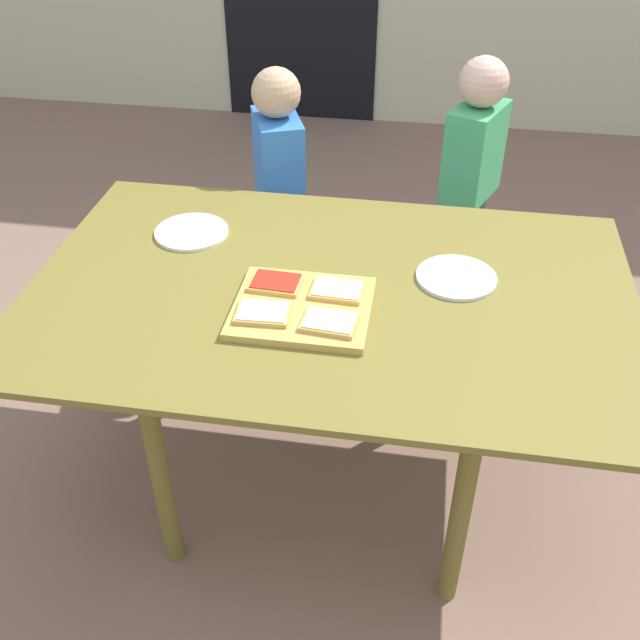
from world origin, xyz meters
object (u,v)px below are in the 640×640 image
pizza_slice_near_left (263,313)px  pizza_slice_near_right (330,322)px  dining_table (330,312)px  cutting_board (302,308)px  child_right (470,181)px  plate_white_left (192,232)px  plate_white_right (456,277)px  child_left (280,194)px  pizza_slice_far_left (276,283)px  pizza_slice_far_right (337,290)px

pizza_slice_near_left → pizza_slice_near_right: 0.16m
dining_table → cutting_board: cutting_board is taller
dining_table → child_right: (0.37, 0.89, -0.03)m
pizza_slice_near_left → pizza_slice_near_right: size_ratio=0.97×
dining_table → plate_white_left: 0.49m
dining_table → plate_white_right: plate_white_right is taller
dining_table → child_right: bearing=67.5°
child_left → pizza_slice_far_left: bearing=-78.7°
pizza_slice_near_left → pizza_slice_near_right: same height
pizza_slice_far_right → plate_white_right: 0.33m
pizza_slice_far_left → pizza_slice_near_left: bearing=-91.6°
cutting_board → child_right: 1.09m
pizza_slice_far_right → child_right: size_ratio=0.13×
dining_table → pizza_slice_far_left: pizza_slice_far_left is taller
cutting_board → child_right: (0.42, 0.99, -0.11)m
pizza_slice_near_right → child_right: 1.12m
plate_white_left → plate_white_right: bearing=-8.7°
pizza_slice_far_left → plate_white_left: bearing=140.6°
cutting_board → plate_white_left: (-0.38, 0.32, -0.00)m
cutting_board → child_left: size_ratio=0.33×
plate_white_right → pizza_slice_far_right: bearing=-154.9°
pizza_slice_near_right → child_left: 0.95m
dining_table → child_left: child_left is taller
cutting_board → pizza_slice_near_right: 0.10m
pizza_slice_near_right → child_right: (0.34, 1.06, -0.13)m
plate_white_left → child_right: size_ratio=0.21×
pizza_slice_near_left → plate_white_left: 0.48m
child_right → pizza_slice_far_left: bearing=-118.6°
dining_table → pizza_slice_far_right: size_ratio=11.60×
dining_table → child_left: (-0.28, 0.71, -0.05)m
child_right → plate_white_right: bearing=-93.6°
pizza_slice_far_right → pizza_slice_far_left: 0.16m
pizza_slice_far_right → plate_white_right: (0.29, 0.14, -0.02)m
pizza_slice_near_left → child_right: child_right is taller
cutting_board → pizza_slice_far_right: pizza_slice_far_right is taller
cutting_board → child_right: size_ratio=0.33×
plate_white_right → child_right: child_right is taller
cutting_board → pizza_slice_near_right: bearing=-41.0°
dining_table → pizza_slice_near_left: size_ratio=11.69×
plate_white_left → child_left: bearing=73.3°
dining_table → cutting_board: 0.14m
pizza_slice_far_left → plate_white_left: 0.39m
pizza_slice_near_left → child_left: child_left is taller
dining_table → child_left: size_ratio=1.54×
pizza_slice_near_right → pizza_slice_near_left: bearing=176.2°
cutting_board → pizza_slice_far_left: bearing=138.0°
pizza_slice_near_left → pizza_slice_far_left: same height
pizza_slice_near_right → plate_white_right: (0.29, 0.27, -0.02)m
pizza_slice_far_left → pizza_slice_near_right: bearing=-41.5°
dining_table → cutting_board: (-0.05, -0.11, 0.08)m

